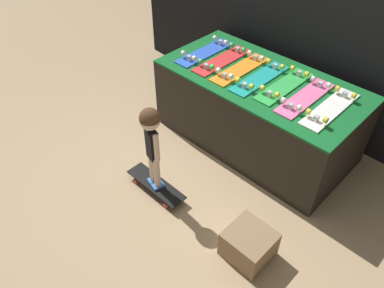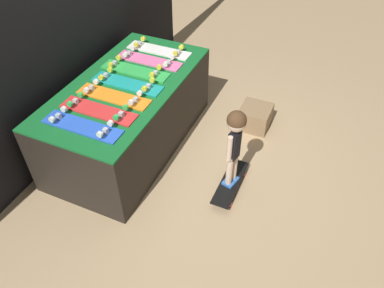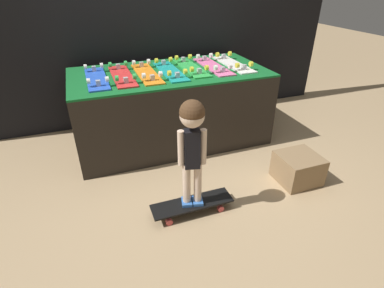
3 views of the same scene
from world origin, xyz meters
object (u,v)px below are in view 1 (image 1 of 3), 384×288
(skateboard_teal_on_rack, at_px, (260,78))
(child, at_px, (151,134))
(skateboard_on_floor, at_px, (156,185))
(skateboard_red_on_rack, at_px, (222,60))
(skateboard_white_on_rack, at_px, (330,108))
(skateboard_orange_on_rack, at_px, (240,68))
(storage_box, at_px, (249,244))
(skateboard_blue_on_rack, at_px, (205,52))
(skateboard_pink_on_rack, at_px, (305,97))
(skateboard_green_on_rack, at_px, (284,85))

(skateboard_teal_on_rack, bearing_deg, child, -99.65)
(skateboard_on_floor, xyz_separation_m, child, (-0.00, 0.00, 0.63))
(skateboard_red_on_rack, height_order, skateboard_on_floor, skateboard_red_on_rack)
(skateboard_red_on_rack, xyz_separation_m, skateboard_teal_on_rack, (0.49, -0.01, 0.00))
(skateboard_white_on_rack, distance_m, skateboard_on_floor, 1.73)
(skateboard_teal_on_rack, distance_m, skateboard_on_floor, 1.45)
(skateboard_orange_on_rack, bearing_deg, storage_box, -46.66)
(child, bearing_deg, skateboard_white_on_rack, 65.74)
(skateboard_blue_on_rack, relative_size, skateboard_teal_on_rack, 1.00)
(skateboard_white_on_rack, height_order, storage_box, skateboard_white_on_rack)
(child, distance_m, storage_box, 1.21)
(skateboard_blue_on_rack, relative_size, skateboard_pink_on_rack, 1.00)
(skateboard_green_on_rack, relative_size, skateboard_on_floor, 1.14)
(skateboard_pink_on_rack, height_order, skateboard_white_on_rack, same)
(skateboard_green_on_rack, bearing_deg, skateboard_red_on_rack, -176.81)
(skateboard_blue_on_rack, relative_size, skateboard_green_on_rack, 1.00)
(skateboard_red_on_rack, bearing_deg, child, -77.00)
(skateboard_red_on_rack, distance_m, storage_box, 1.91)
(skateboard_pink_on_rack, bearing_deg, skateboard_white_on_rack, 1.16)
(skateboard_orange_on_rack, relative_size, skateboard_pink_on_rack, 1.00)
(skateboard_teal_on_rack, distance_m, storage_box, 1.59)
(skateboard_teal_on_rack, xyz_separation_m, storage_box, (0.85, -1.16, -0.68))
(skateboard_red_on_rack, bearing_deg, skateboard_blue_on_rack, 179.64)
(skateboard_orange_on_rack, distance_m, skateboard_pink_on_rack, 0.74)
(skateboard_green_on_rack, xyz_separation_m, skateboard_white_on_rack, (0.49, -0.03, 0.00))
(child, bearing_deg, storage_box, 16.42)
(skateboard_on_floor, xyz_separation_m, storage_box, (1.06, 0.06, 0.06))
(skateboard_orange_on_rack, bearing_deg, skateboard_white_on_rack, 1.23)
(skateboard_blue_on_rack, xyz_separation_m, skateboard_white_on_rack, (1.48, 0.01, 0.00))
(skateboard_orange_on_rack, distance_m, storage_box, 1.74)
(skateboard_pink_on_rack, distance_m, skateboard_on_floor, 1.61)
(skateboard_red_on_rack, relative_size, child, 0.86)
(skateboard_red_on_rack, relative_size, skateboard_pink_on_rack, 1.00)
(skateboard_teal_on_rack, xyz_separation_m, skateboard_white_on_rack, (0.74, 0.02, 0.00))
(skateboard_teal_on_rack, height_order, skateboard_pink_on_rack, same)
(skateboard_pink_on_rack, distance_m, child, 1.43)
(skateboard_red_on_rack, height_order, skateboard_orange_on_rack, same)
(skateboard_green_on_rack, xyz_separation_m, child, (-0.45, -1.28, -0.11))
(skateboard_on_floor, bearing_deg, skateboard_white_on_rack, 52.81)
(skateboard_green_on_rack, xyz_separation_m, storage_box, (0.60, -1.21, -0.68))
(skateboard_white_on_rack, xyz_separation_m, storage_box, (0.11, -1.18, -0.68))
(skateboard_blue_on_rack, distance_m, storage_box, 2.09)
(skateboard_on_floor, height_order, child, child)
(skateboard_red_on_rack, height_order, skateboard_pink_on_rack, same)
(skateboard_blue_on_rack, xyz_separation_m, skateboard_teal_on_rack, (0.74, -0.01, 0.00))
(skateboard_red_on_rack, xyz_separation_m, skateboard_pink_on_rack, (0.99, 0.01, 0.00))
(skateboard_on_floor, bearing_deg, skateboard_pink_on_rack, 60.59)
(skateboard_blue_on_rack, height_order, skateboard_pink_on_rack, same)
(skateboard_on_floor, relative_size, storage_box, 1.83)
(skateboard_red_on_rack, distance_m, skateboard_pink_on_rack, 0.99)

